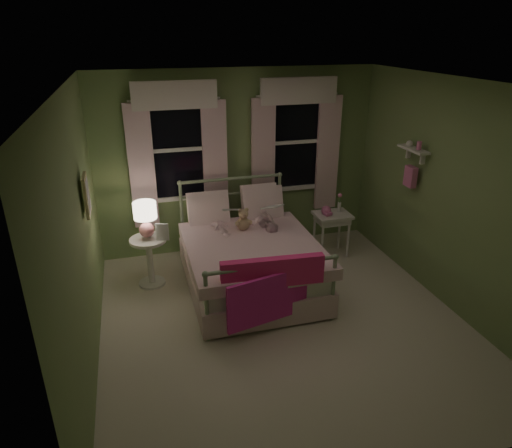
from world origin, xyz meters
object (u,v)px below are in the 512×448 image
object	(u,v)px
child_left	(219,210)
nightstand_right	(332,220)
bed	(249,259)
child_right	(261,204)
nightstand_left	(149,255)
teddy_bear	(243,221)
table_lamp	(145,216)

from	to	relation	value
child_left	nightstand_right	world-z (taller)	child_left
bed	child_right	xyz separation A→B (m)	(0.27, 0.43, 0.57)
child_right	child_left	bearing A→B (deg)	-8.44
nightstand_left	nightstand_right	xyz separation A→B (m)	(2.58, 0.15, 0.13)
bed	teddy_bear	distance (m)	0.50
child_left	nightstand_right	distance (m)	1.69
teddy_bear	nightstand_left	size ratio (longest dim) A/B	0.47
teddy_bear	child_left	bearing A→B (deg)	150.50
bed	nightstand_left	size ratio (longest dim) A/B	3.13
child_left	nightstand_left	xyz separation A→B (m)	(-0.93, -0.07, -0.49)
nightstand_left	nightstand_right	distance (m)	2.58
table_lamp	child_left	bearing A→B (deg)	4.03
nightstand_right	teddy_bear	bearing A→B (deg)	-170.05
child_left	nightstand_left	bearing A→B (deg)	-1.78
child_right	nightstand_right	world-z (taller)	child_right
bed	table_lamp	distance (m)	1.40
nightstand_left	child_right	bearing A→B (deg)	2.52
table_lamp	nightstand_right	bearing A→B (deg)	3.26
child_right	nightstand_left	xyz separation A→B (m)	(-1.49, -0.07, -0.52)
teddy_bear	table_lamp	distance (m)	1.23
bed	teddy_bear	size ratio (longest dim) A/B	6.67
bed	nightstand_left	xyz separation A→B (m)	(-1.22, 0.37, 0.04)
child_right	teddy_bear	world-z (taller)	child_right
nightstand_right	nightstand_left	bearing A→B (deg)	-176.74
child_left	teddy_bear	world-z (taller)	child_left
nightstand_left	nightstand_right	size ratio (longest dim) A/B	1.02
nightstand_left	table_lamp	size ratio (longest dim) A/B	1.42
nightstand_left	table_lamp	world-z (taller)	table_lamp
teddy_bear	child_right	bearing A→B (deg)	29.50
child_left	child_right	bearing A→B (deg)	174.20
nightstand_left	table_lamp	xyz separation A→B (m)	(0.00, 0.00, 0.54)
child_right	nightstand_left	distance (m)	1.58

